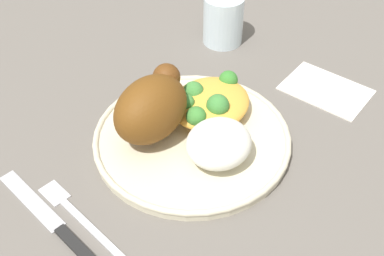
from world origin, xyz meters
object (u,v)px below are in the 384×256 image
object	(u,v)px
napkin	(326,89)
roasted_chicken	(152,107)
rice_pile	(219,143)
mac_cheese_with_broccoli	(209,102)
plate	(192,138)
knife	(59,228)
fork	(77,215)
water_glass	(223,20)

from	to	relation	value
napkin	roasted_chicken	bearing A→B (deg)	149.71
rice_pile	mac_cheese_with_broccoli	size ratio (longest dim) A/B	0.72
plate	mac_cheese_with_broccoli	bearing A→B (deg)	8.80
rice_pile	knife	size ratio (longest dim) A/B	0.43
fork	knife	size ratio (longest dim) A/B	0.75
rice_pile	water_glass	distance (m)	0.27
knife	water_glass	bearing A→B (deg)	9.45
mac_cheese_with_broccoli	knife	size ratio (longest dim) A/B	0.60
rice_pile	napkin	distance (m)	0.22
plate	fork	world-z (taller)	plate
fork	roasted_chicken	bearing A→B (deg)	3.99
water_glass	napkin	bearing A→B (deg)	-95.29
mac_cheese_with_broccoli	water_glass	distance (m)	0.19
fork	mac_cheese_with_broccoli	bearing A→B (deg)	-6.38
rice_pile	mac_cheese_with_broccoli	xyz separation A→B (m)	(0.06, 0.06, -0.00)
fork	knife	distance (m)	0.02
mac_cheese_with_broccoli	napkin	bearing A→B (deg)	-32.63
knife	water_glass	size ratio (longest dim) A/B	2.45
mac_cheese_with_broccoli	water_glass	bearing A→B (deg)	29.03
roasted_chicken	fork	distance (m)	0.15
plate	rice_pile	bearing A→B (deg)	-103.97
roasted_chicken	plate	bearing A→B (deg)	-58.63
roasted_chicken	rice_pile	size ratio (longest dim) A/B	1.40
fork	napkin	world-z (taller)	fork
water_glass	roasted_chicken	bearing A→B (deg)	-166.07
plate	roasted_chicken	xyz separation A→B (m)	(-0.03, 0.04, 0.05)
water_glass	napkin	world-z (taller)	water_glass
plate	napkin	distance (m)	0.22
plate	roasted_chicken	world-z (taller)	roasted_chicken
fork	napkin	bearing A→B (deg)	-18.27
plate	roasted_chicken	size ratio (longest dim) A/B	2.18
rice_pile	mac_cheese_with_broccoli	world-z (taller)	rice_pile
plate	water_glass	size ratio (longest dim) A/B	3.19
knife	rice_pile	bearing A→B (deg)	-24.30
plate	napkin	bearing A→B (deg)	-24.26
plate	napkin	size ratio (longest dim) A/B	2.13
roasted_chicken	water_glass	bearing A→B (deg)	13.93
rice_pile	water_glass	bearing A→B (deg)	33.12
napkin	mac_cheese_with_broccoli	bearing A→B (deg)	147.37
plate	rice_pile	xyz separation A→B (m)	(-0.01, -0.05, 0.03)
mac_cheese_with_broccoli	roasted_chicken	bearing A→B (deg)	154.95
rice_pile	napkin	size ratio (longest dim) A/B	0.70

